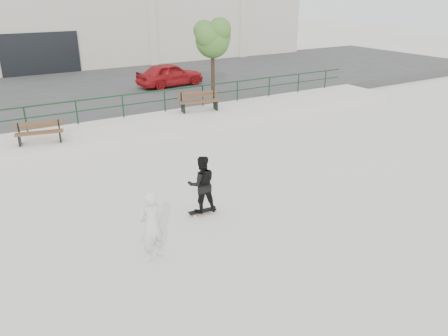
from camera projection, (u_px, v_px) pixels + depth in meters
ground at (237, 247)px, 10.54m from camera, size 120.00×120.00×0.00m
ledge at (112, 134)px, 17.96m from camera, size 30.00×3.00×0.50m
parking_strip at (64, 95)px, 24.69m from camera, size 60.00×14.00×0.50m
railing at (100, 104)px, 18.61m from camera, size 28.00×0.06×1.03m
commercial_building at (16, 6)px, 34.12m from camera, size 44.20×16.33×8.00m
bench_left at (39, 133)px, 16.06m from camera, size 1.74×0.82×0.77m
bench_right at (199, 102)px, 20.32m from camera, size 1.98×0.93×0.88m
tree at (213, 37)px, 22.78m from camera, size 2.24×1.99×3.98m
red_car at (170, 74)px, 25.49m from camera, size 4.12×2.03×1.35m
skateboard at (202, 211)px, 12.09m from camera, size 0.80×0.28×0.09m
standing_skater at (202, 184)px, 11.77m from camera, size 0.92×0.80×1.61m
seated_skater at (151, 226)px, 9.79m from camera, size 0.69×0.52×1.70m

